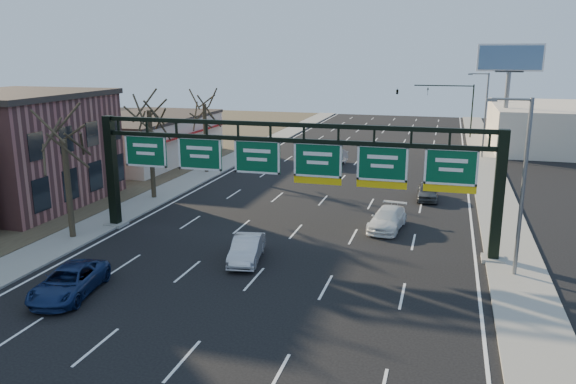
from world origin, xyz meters
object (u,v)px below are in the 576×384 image
(car_white_wagon, at_px, (387,219))
(sign_gantry, at_px, (290,166))
(car_silver_sedan, at_px, (247,249))
(car_blue_suv, at_px, (69,282))

(car_white_wagon, bearing_deg, sign_gantry, -135.45)
(car_silver_sedan, bearing_deg, car_blue_suv, -144.76)
(sign_gantry, bearing_deg, car_silver_sedan, -110.19)
(car_blue_suv, bearing_deg, sign_gantry, 43.14)
(car_silver_sedan, bearing_deg, sign_gantry, 60.04)
(car_silver_sedan, distance_m, car_white_wagon, 10.38)
(sign_gantry, distance_m, car_silver_sedan, 5.60)
(sign_gantry, xyz_separation_m, car_white_wagon, (5.36, 4.16, -3.96))
(sign_gantry, relative_size, car_blue_suv, 5.06)
(sign_gantry, bearing_deg, car_white_wagon, 37.81)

